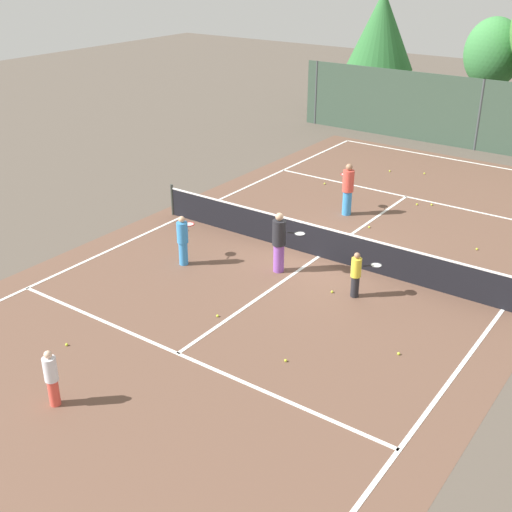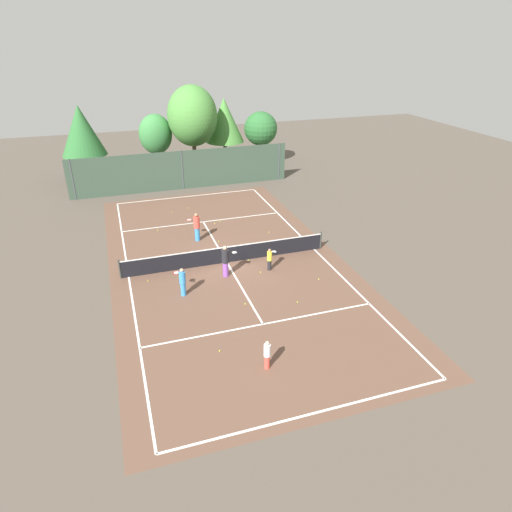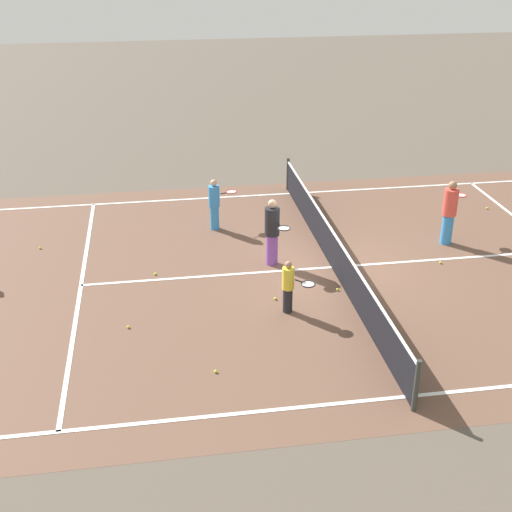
# 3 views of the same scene
# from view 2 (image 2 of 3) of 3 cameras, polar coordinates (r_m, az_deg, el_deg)

# --- Properties ---
(ground_plane) EXTENTS (80.00, 80.00, 0.00)m
(ground_plane) POSITION_cam_2_polar(r_m,az_deg,el_deg) (26.08, -3.69, -0.81)
(ground_plane) COLOR brown
(court_surface) EXTENTS (13.00, 25.00, 0.01)m
(court_surface) POSITION_cam_2_polar(r_m,az_deg,el_deg) (26.08, -3.69, -0.81)
(court_surface) COLOR brown
(court_surface) RESTS_ON ground_plane
(tennis_net) EXTENTS (11.90, 0.10, 1.10)m
(tennis_net) POSITION_cam_2_polar(r_m,az_deg,el_deg) (25.85, -3.72, 0.19)
(tennis_net) COLOR #333833
(tennis_net) RESTS_ON ground_plane
(perimeter_fence) EXTENTS (18.00, 0.12, 3.20)m
(perimeter_fence) POSITION_cam_2_polar(r_m,az_deg,el_deg) (38.31, -9.23, 10.62)
(perimeter_fence) COLOR #384C3D
(perimeter_fence) RESTS_ON ground_plane
(tree_0) EXTENTS (2.94, 2.48, 5.33)m
(tree_0) POSITION_cam_2_polar(r_m,az_deg,el_deg) (42.83, -12.54, 14.71)
(tree_0) COLOR brown
(tree_0) RESTS_ON ground_plane
(tree_1) EXTENTS (3.59, 3.59, 6.38)m
(tree_1) POSITION_cam_2_polar(r_m,az_deg,el_deg) (44.01, -4.02, 16.69)
(tree_1) COLOR brown
(tree_1) RESTS_ON ground_plane
(tree_2) EXTENTS (3.75, 3.75, 6.40)m
(tree_2) POSITION_cam_2_polar(r_m,az_deg,el_deg) (42.29, -21.14, 14.51)
(tree_2) COLOR brown
(tree_2) RESTS_ON ground_plane
(tree_3) EXTENTS (3.18, 3.18, 5.02)m
(tree_3) POSITION_cam_2_polar(r_m,az_deg,el_deg) (45.02, 0.59, 15.73)
(tree_3) COLOR brown
(tree_3) RESTS_ON ground_plane
(tree_4) EXTENTS (4.36, 4.50, 7.78)m
(tree_4) POSITION_cam_2_polar(r_m,az_deg,el_deg) (41.85, -8.02, 17.06)
(tree_4) COLOR brown
(tree_4) RESTS_ON ground_plane
(player_0) EXTENTS (0.80, 0.89, 1.83)m
(player_0) POSITION_cam_2_polar(r_m,az_deg,el_deg) (28.62, -7.48, 3.71)
(player_0) COLOR #388CD8
(player_0) RESTS_ON ground_plane
(player_1) EXTENTS (0.96, 0.60, 1.80)m
(player_1) POSITION_cam_2_polar(r_m,az_deg,el_deg) (24.25, -3.87, -0.60)
(player_1) COLOR purple
(player_1) RESTS_ON ground_plane
(player_2) EXTENTS (0.76, 0.74, 1.29)m
(player_2) POSITION_cam_2_polar(r_m,az_deg,el_deg) (24.96, 1.74, -0.36)
(player_2) COLOR #232328
(player_2) RESTS_ON ground_plane
(player_3) EXTENTS (0.28, 0.28, 1.30)m
(player_3) POSITION_cam_2_polar(r_m,az_deg,el_deg) (18.08, 1.41, -12.29)
(player_3) COLOR #E54C3F
(player_3) RESTS_ON ground_plane
(player_4) EXTENTS (0.58, 0.90, 1.52)m
(player_4) POSITION_cam_2_polar(r_m,az_deg,el_deg) (22.83, -9.25, -3.18)
(player_4) COLOR #388CD8
(player_4) RESTS_ON ground_plane
(tennis_ball_0) EXTENTS (0.07, 0.07, 0.07)m
(tennis_ball_0) POSITION_cam_2_polar(r_m,az_deg,el_deg) (29.85, 1.64, 3.02)
(tennis_ball_0) COLOR #CCE533
(tennis_ball_0) RESTS_ON ground_plane
(tennis_ball_1) EXTENTS (0.07, 0.07, 0.07)m
(tennis_ball_1) POSITION_cam_2_polar(r_m,az_deg,el_deg) (22.40, 5.26, -5.81)
(tennis_ball_1) COLOR #CCE533
(tennis_ball_1) RESTS_ON ground_plane
(tennis_ball_2) EXTENTS (0.07, 0.07, 0.07)m
(tennis_ball_2) POSITION_cam_2_polar(r_m,az_deg,el_deg) (24.76, -13.46, -3.09)
(tennis_ball_2) COLOR #CCE533
(tennis_ball_2) RESTS_ON ground_plane
(tennis_ball_3) EXTENTS (0.07, 0.07, 0.07)m
(tennis_ball_3) POSITION_cam_2_polar(r_m,az_deg,el_deg) (22.18, -1.36, -6.05)
(tennis_ball_3) COLOR #CCE533
(tennis_ball_3) RESTS_ON ground_plane
(tennis_ball_4) EXTENTS (0.07, 0.07, 0.07)m
(tennis_ball_4) POSITION_cam_2_polar(r_m,az_deg,el_deg) (19.32, -4.60, -11.82)
(tennis_ball_4) COLOR #CCE533
(tennis_ball_4) RESTS_ON ground_plane
(tennis_ball_5) EXTENTS (0.07, 0.07, 0.07)m
(tennis_ball_5) POSITION_cam_2_polar(r_m,az_deg,el_deg) (26.20, -0.94, -0.54)
(tennis_ball_5) COLOR #CCE533
(tennis_ball_5) RESTS_ON ground_plane
(tennis_ball_6) EXTENTS (0.07, 0.07, 0.07)m
(tennis_ball_6) POSITION_cam_2_polar(r_m,az_deg,el_deg) (33.68, -10.52, 5.42)
(tennis_ball_6) COLOR #CCE533
(tennis_ball_6) RESTS_ON ground_plane
(tennis_ball_7) EXTENTS (0.07, 0.07, 0.07)m
(tennis_ball_7) POSITION_cam_2_polar(r_m,az_deg,el_deg) (28.63, -4.73, 1.86)
(tennis_ball_7) COLOR #CCE533
(tennis_ball_7) RESTS_ON ground_plane
(tennis_ball_8) EXTENTS (0.07, 0.07, 0.07)m
(tennis_ball_8) POSITION_cam_2_polar(r_m,az_deg,el_deg) (31.66, -4.55, 4.39)
(tennis_ball_8) COLOR #CCE533
(tennis_ball_8) RESTS_ON ground_plane
(tennis_ball_9) EXTENTS (0.07, 0.07, 0.07)m
(tennis_ball_9) POSITION_cam_2_polar(r_m,az_deg,el_deg) (24.48, 7.92, -2.92)
(tennis_ball_9) COLOR #CCE533
(tennis_ball_9) RESTS_ON ground_plane
(tennis_ball_10) EXTENTS (0.07, 0.07, 0.07)m
(tennis_ball_10) POSITION_cam_2_polar(r_m,az_deg,el_deg) (34.35, -8.51, 6.00)
(tennis_ball_10) COLOR #CCE533
(tennis_ball_10) RESTS_ON ground_plane
(tennis_ball_11) EXTENTS (0.07, 0.07, 0.07)m
(tennis_ball_11) POSITION_cam_2_polar(r_m,az_deg,el_deg) (30.83, -12.26, 3.20)
(tennis_ball_11) COLOR #CCE533
(tennis_ball_11) RESTS_ON ground_plane
(tennis_ball_12) EXTENTS (0.07, 0.07, 0.07)m
(tennis_ball_12) POSITION_cam_2_polar(r_m,az_deg,el_deg) (24.93, 0.58, -2.06)
(tennis_ball_12) COLOR #CCE533
(tennis_ball_12) RESTS_ON ground_plane
(tennis_ball_13) EXTENTS (0.07, 0.07, 0.07)m
(tennis_ball_13) POSITION_cam_2_polar(r_m,az_deg,el_deg) (31.33, -5.22, 4.11)
(tennis_ball_13) COLOR #CCE533
(tennis_ball_13) RESTS_ON ground_plane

